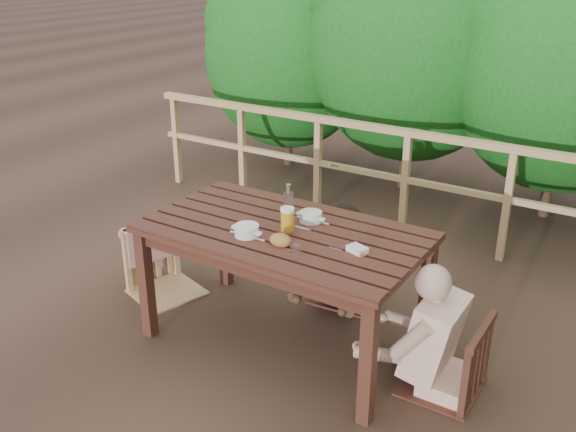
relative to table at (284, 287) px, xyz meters
The scene contains 16 objects.
ground 0.41m from the table, ahead, with size 60.00×60.00×0.00m, color #4C3426.
table is the anchor object (origin of this frame).
chair_left 1.11m from the table, behind, with size 0.48×0.48×0.97m, color tan.
chair_far 0.76m from the table, 82.00° to the left, with size 0.51×0.51×1.02m, color #3D1E16.
chair_right 1.08m from the table, ahead, with size 0.46×0.46×0.93m, color #3D1E16.
woman 0.80m from the table, 82.21° to the left, with size 0.49×0.61×1.22m, color black, non-canonical shape.
diner_right 1.14m from the table, ahead, with size 0.53×0.65×1.31m, color beige, non-canonical shape.
railing 2.00m from the table, 90.00° to the left, with size 5.60×0.10×1.01m, color tan.
hedge_row 3.55m from the table, 82.87° to the left, with size 6.60×1.60×3.80m, color #165518, non-canonical shape.
soup_near 0.52m from the table, 122.21° to the right, with size 0.26×0.26×0.09m, color white.
soup_far 0.49m from the table, 65.41° to the left, with size 0.25×0.25×0.08m, color silver.
bread_roll 0.50m from the table, 62.08° to the right, with size 0.14×0.11×0.08m, color #985D2E.
beer_glass 0.49m from the table, 20.27° to the right, with size 0.09×0.09×0.17m, color gold.
bottle 0.56m from the table, 102.02° to the left, with size 0.07×0.07×0.28m, color silver.
tumbler 0.58m from the table, 46.95° to the right, with size 0.06×0.06×0.08m, color white.
butter_tub 0.69m from the table, ahead, with size 0.12×0.08×0.05m, color white.
Camera 1 is at (1.98, -3.07, 2.48)m, focal length 39.71 mm.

